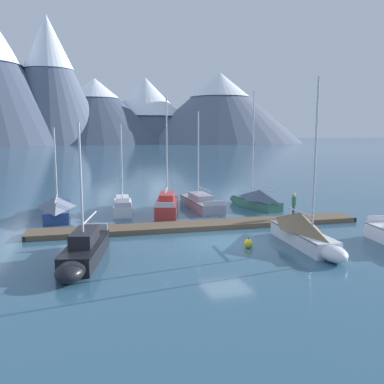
# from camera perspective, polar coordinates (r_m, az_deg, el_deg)

# --- Properties ---
(ground_plane) EXTENTS (700.00, 700.00, 0.00)m
(ground_plane) POSITION_cam_1_polar(r_m,az_deg,el_deg) (22.26, 4.84, -7.25)
(ground_plane) COLOR #335B75
(mountain_shoulder_ridge) EXTENTS (56.35, 56.35, 63.20)m
(mountain_shoulder_ridge) POSITION_cam_1_polar(r_m,az_deg,el_deg) (222.83, -19.39, 14.86)
(mountain_shoulder_ridge) COLOR slate
(mountain_shoulder_ridge) RESTS_ON ground
(mountain_east_summit) EXTENTS (83.52, 83.52, 35.13)m
(mountain_east_summit) POSITION_cam_1_polar(r_m,az_deg,el_deg) (234.16, -13.39, 11.07)
(mountain_east_summit) COLOR #424C60
(mountain_east_summit) RESTS_ON ground
(mountain_rear_spur) EXTENTS (70.60, 70.60, 37.67)m
(mountain_rear_spur) POSITION_cam_1_polar(r_m,az_deg,el_deg) (246.66, -6.50, 11.63)
(mountain_rear_spur) COLOR #424C60
(mountain_rear_spur) RESTS_ON ground
(mountain_north_horn) EXTENTS (95.05, 95.05, 40.09)m
(mountain_north_horn) POSITION_cam_1_polar(r_m,az_deg,el_deg) (242.89, 3.90, 11.80)
(mountain_north_horn) COLOR slate
(mountain_north_horn) RESTS_ON ground
(dock) EXTENTS (21.07, 3.54, 0.30)m
(dock) POSITION_cam_1_polar(r_m,az_deg,el_deg) (25.84, 1.38, -4.69)
(dock) COLOR brown
(dock) RESTS_ON ground
(sailboat_nearest_berth) EXTENTS (2.03, 7.27, 6.31)m
(sailboat_nearest_berth) POSITION_cam_1_polar(r_m,az_deg,el_deg) (30.64, -18.34, -1.89)
(sailboat_nearest_berth) COLOR navy
(sailboat_nearest_berth) RESTS_ON ground
(sailboat_second_berth) EXTENTS (2.95, 6.40, 6.40)m
(sailboat_second_berth) POSITION_cam_1_polar(r_m,az_deg,el_deg) (19.54, -14.99, -8.02)
(sailboat_second_berth) COLOR black
(sailboat_second_berth) RESTS_ON ground
(sailboat_mid_dock_port) EXTENTS (2.02, 5.69, 6.57)m
(sailboat_mid_dock_port) POSITION_cam_1_polar(r_m,az_deg,el_deg) (31.41, -9.68, -1.79)
(sailboat_mid_dock_port) COLOR silver
(sailboat_mid_dock_port) RESTS_ON ground
(sailboat_mid_dock_starboard) EXTENTS (3.17, 6.48, 8.58)m
(sailboat_mid_dock_starboard) POSITION_cam_1_polar(r_m,az_deg,el_deg) (30.46, -3.49, -1.75)
(sailboat_mid_dock_starboard) COLOR #B2332D
(sailboat_mid_dock_starboard) RESTS_ON ground
(sailboat_far_berth) EXTENTS (1.93, 7.32, 7.60)m
(sailboat_far_berth) POSITION_cam_1_polar(r_m,az_deg,el_deg) (32.58, 1.01, -1.35)
(sailboat_far_berth) COLOR #93939E
(sailboat_far_berth) RESTS_ON ground
(sailboat_outer_slip) EXTENTS (1.97, 6.62, 8.65)m
(sailboat_outer_slip) POSITION_cam_1_polar(r_m,az_deg,el_deg) (22.48, 15.41, -5.24)
(sailboat_outer_slip) COLOR white
(sailboat_outer_slip) RESTS_ON ground
(sailboat_end_of_dock) EXTENTS (2.43, 5.94, 9.16)m
(sailboat_end_of_dock) POSITION_cam_1_polar(r_m,az_deg,el_deg) (32.95, 8.89, -0.92)
(sailboat_end_of_dock) COLOR #336B56
(sailboat_end_of_dock) RESTS_ON ground
(person_on_dock) EXTENTS (0.36, 0.54, 1.69)m
(person_on_dock) POSITION_cam_1_polar(r_m,az_deg,el_deg) (27.92, 14.06, -1.62)
(person_on_dock) COLOR #384256
(person_on_dock) RESTS_ON dock
(mooring_buoy_channel_marker) EXTENTS (0.47, 0.47, 0.55)m
(mooring_buoy_channel_marker) POSITION_cam_1_polar(r_m,az_deg,el_deg) (21.60, 7.91, -7.14)
(mooring_buoy_channel_marker) COLOR yellow
(mooring_buoy_channel_marker) RESTS_ON ground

